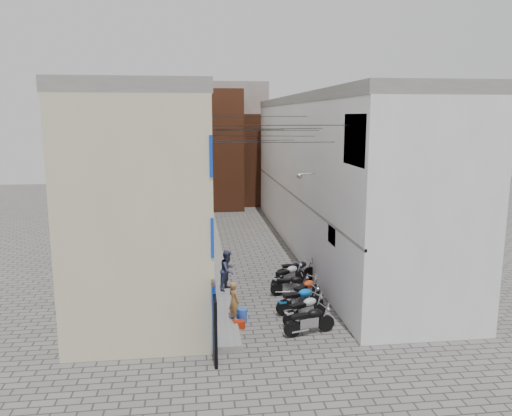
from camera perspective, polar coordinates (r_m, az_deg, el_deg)
name	(u,v)px	position (r m, az deg, el deg)	size (l,w,h in m)	color
ground	(290,350)	(17.62, 3.85, -15.91)	(90.00, 90.00, 0.00)	#5E5B58
plinth	(214,249)	(29.52, -4.88, -4.69)	(0.90, 26.00, 0.25)	slate
building_left	(160,176)	(28.69, -10.88, 3.62)	(5.10, 27.00, 9.00)	#C2B993
building_right	(332,173)	(29.79, 8.70, 3.95)	(5.94, 26.00, 9.00)	silver
building_far_brick_left	(206,149)	(43.59, -5.70, 6.70)	(6.00, 6.00, 10.00)	brown
building_far_brick_right	(260,158)	(46.05, 0.52, 5.70)	(5.00, 6.00, 8.00)	brown
building_far_concrete	(225,140)	(49.63, -3.56, 7.76)	(8.00, 5.00, 11.00)	slate
far_shopfront	(232,197)	(41.33, -2.73, 1.23)	(2.00, 0.30, 2.40)	black
overhead_wires	(260,131)	(23.34, 0.48, 8.75)	(5.80, 13.02, 1.32)	black
motorcycle_a	(310,319)	(18.59, 6.14, -12.53)	(0.63, 1.99, 1.15)	black
motorcycle_b	(305,308)	(19.54, 5.65, -11.33)	(0.64, 2.02, 1.17)	#ADAEB2
motorcycle_c	(300,299)	(20.42, 5.06, -10.28)	(0.66, 2.08, 1.20)	#0B5AB3
motorcycle_d	(306,290)	(21.46, 5.70, -9.30)	(0.64, 2.01, 1.16)	red
motorcycle_e	(291,284)	(22.27, 4.04, -8.66)	(0.58, 1.84, 1.07)	black
motorcycle_f	(289,275)	(23.32, 3.74, -7.61)	(0.65, 2.06, 1.19)	#A8A9AD
motorcycle_g	(296,269)	(24.18, 4.64, -6.97)	(0.64, 2.04, 1.18)	black
person_a	(234,301)	(19.07, -2.54, -10.55)	(0.54, 0.35, 1.47)	#9C6C39
person_b	(228,270)	(22.21, -3.24, -7.08)	(0.86, 0.67, 1.77)	#3A3E57
water_jug_near	(243,316)	(19.58, -1.55, -12.23)	(0.34, 0.34, 0.53)	blue
water_jug_far	(237,313)	(19.91, -2.22, -11.93)	(0.30, 0.30, 0.48)	#2061A4
red_crate	(239,324)	(19.18, -2.00, -13.15)	(0.44, 0.33, 0.28)	#9D210B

